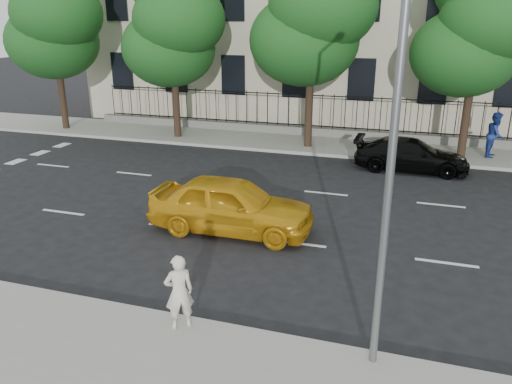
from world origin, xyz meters
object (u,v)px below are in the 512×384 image
street_light (400,82)px  yellow_taxi (231,205)px  black_sedan (411,155)px  woman_near (179,292)px

street_light → yellow_taxi: 7.79m
yellow_taxi → black_sedan: (5.00, 8.17, -0.16)m
black_sedan → woman_near: size_ratio=2.90×
street_light → woman_near: bearing=-170.7°
street_light → black_sedan: size_ratio=1.72×
black_sedan → woman_near: woman_near is taller
street_light → woman_near: street_light is taller
street_light → woman_near: size_ratio=5.00×
woman_near → yellow_taxi: bearing=-119.1°
yellow_taxi → black_sedan: yellow_taxi is taller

